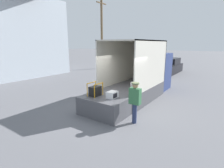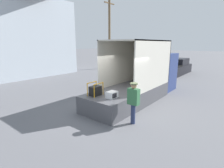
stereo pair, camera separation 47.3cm
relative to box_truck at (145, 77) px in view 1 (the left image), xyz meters
name	(u,v)px [view 1 (the left image)]	position (x,y,z in m)	size (l,w,h in m)	color
ground_plane	(114,109)	(-3.50, 0.00, -1.04)	(160.00, 160.00, 0.00)	slate
box_truck	(145,77)	(0.00, 0.00, 0.00)	(5.87, 2.15, 3.28)	navy
tailgate_deck	(104,106)	(-4.26, 0.00, -0.63)	(1.51, 2.04, 0.82)	#4C4C51
microwave	(112,95)	(-4.17, -0.36, -0.08)	(0.46, 0.37, 0.28)	white
portable_generator	(95,91)	(-4.33, 0.45, 0.00)	(0.61, 0.45, 0.59)	black
worker_person	(135,99)	(-4.28, -1.50, -0.03)	(0.30, 0.44, 1.65)	navy
pickup_truck_black	(167,67)	(8.62, 1.28, -0.39)	(5.42, 2.03, 1.59)	black
house_backdrop	(5,23)	(-1.68, 13.42, 3.96)	(9.90, 6.49, 9.81)	#A8B2BC
utility_pole	(102,33)	(7.64, 9.35, 3.33)	(1.80, 0.28, 8.43)	brown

